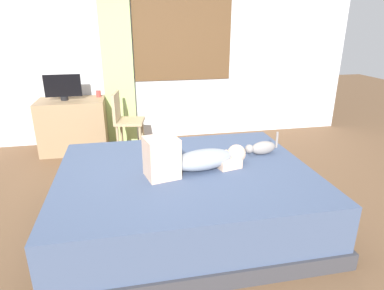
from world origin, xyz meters
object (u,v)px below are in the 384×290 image
Objects in this scene: person_lying at (193,158)px; tv_monitor at (63,87)px; cat at (262,148)px; desk at (74,126)px; cup at (99,94)px; chair_by_desk at (124,118)px; bed at (186,196)px.

person_lying is 1.96× the size of tv_monitor.
desk is (-2.02, 1.91, -0.22)m from cat.
person_lying reaches higher than cup.
tv_monitor reaches higher than desk.
cat is 0.41× the size of chair_by_desk.
cup is 0.57m from chair_by_desk.
bed is 2.62× the size of chair_by_desk.
bed is 0.89m from cat.
cat reaches higher than bed.
person_lying is 10.19× the size of cup.
chair_by_desk reaches higher than cup.
desk is (-1.29, 2.15, -0.27)m from person_lying.
bed is 4.70× the size of tv_monitor.
desk is 1.87× the size of tv_monitor.
person_lying is 2.64× the size of cat.
cup is at bearing 128.91° from cat.
desk is 0.58m from cup.
tv_monitor reaches higher than person_lying.
person_lying is at bearing -26.64° from bed.
tv_monitor is (-1.36, 2.15, 0.28)m from person_lying.
tv_monitor is (-0.07, -0.00, 0.55)m from desk.
person_lying reaches higher than chair_by_desk.
person_lying is (0.06, -0.03, 0.38)m from bed.
bed is 2.51× the size of desk.
cup is (0.38, 0.13, 0.42)m from desk.
cat is 2.12m from chair_by_desk.
desk is 0.56m from tv_monitor.
desk is 1.05× the size of chair_by_desk.
cup is at bearing 111.88° from person_lying.
cat is (0.73, 0.24, -0.05)m from person_lying.
bed is 24.45× the size of cup.
cat is at bearing 17.99° from person_lying.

